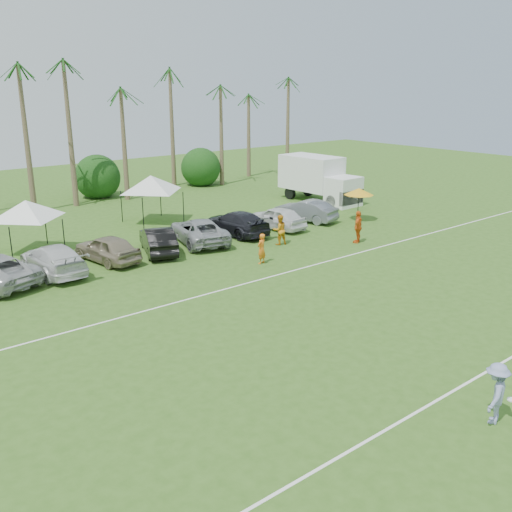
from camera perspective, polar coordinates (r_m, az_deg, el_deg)
ground at (r=17.71m, az=22.50°, el=-16.24°), size 120.00×120.00×0.00m
field_lines at (r=21.92m, az=3.87°, el=-8.21°), size 80.00×12.10×0.01m
palm_tree_5 at (r=46.48m, az=-22.82°, el=14.55°), size 2.40×2.40×9.90m
palm_tree_6 at (r=47.79m, az=-18.20°, el=16.08°), size 2.40×2.40×10.90m
palm_tree_7 at (r=49.41m, az=-13.79°, el=17.41°), size 2.40×2.40×11.90m
palm_tree_8 at (r=51.82m, az=-8.44°, el=14.80°), size 2.40×2.40×8.90m
palm_tree_9 at (r=54.53m, az=-3.80°, el=15.96°), size 2.40×2.40×9.90m
palm_tree_10 at (r=57.57m, az=0.42°, el=16.91°), size 2.40×2.40×10.90m
palm_tree_11 at (r=60.20m, az=3.51°, el=17.70°), size 2.40×2.40×11.90m
bush_tree_2 at (r=50.05m, az=-15.70°, el=7.74°), size 4.00×4.00×4.00m
bush_tree_3 at (r=54.75m, az=-6.01°, el=9.03°), size 4.00×4.00×4.00m
sideline_player_a at (r=30.36m, az=0.55°, el=0.74°), size 0.69×0.55×1.65m
sideline_player_b at (r=33.95m, az=2.37°, el=2.64°), size 1.02×0.88×1.81m
sideline_player_c at (r=34.84m, az=10.17°, el=2.89°), size 1.25×0.92×1.97m
box_truck at (r=46.69m, az=6.32°, el=7.79°), size 2.94×7.07×3.59m
canopy_tent_left at (r=34.16m, az=-22.08°, el=5.19°), size 4.41×4.41×3.57m
canopy_tent_right at (r=39.51m, az=-10.50°, el=7.93°), size 4.72×4.72×3.83m
market_umbrella at (r=40.23m, az=10.25°, el=6.36°), size 2.08×2.08×2.31m
frisbee_player at (r=17.88m, az=22.85°, el=-12.54°), size 1.34×1.02×1.83m
parked_car_3 at (r=30.59m, az=-19.62°, el=-0.30°), size 2.13×5.14×1.49m
parked_car_4 at (r=31.71m, az=-14.66°, el=0.74°), size 2.42×4.58×1.49m
parked_car_5 at (r=32.78m, az=-9.78°, el=1.58°), size 3.04×4.77×1.49m
parked_car_6 at (r=34.51m, az=-5.73°, el=2.53°), size 3.76×5.80×1.49m
parked_car_7 at (r=36.32m, az=-1.99°, el=3.34°), size 2.16×5.15×1.49m
parked_car_8 at (r=37.74m, az=2.11°, el=3.86°), size 1.97×4.44×1.49m
parked_car_9 at (r=39.98m, az=4.98°, el=4.56°), size 2.68×4.76×1.49m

